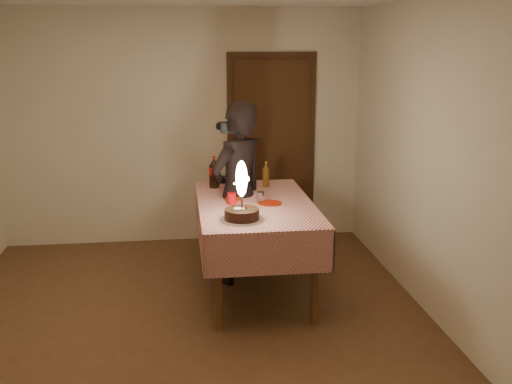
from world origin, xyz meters
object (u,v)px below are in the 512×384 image
Objects in this scene: cola_bottle at (214,172)px; photographer at (238,193)px; red_plate at (270,203)px; clear_cup at (261,197)px; red_cup at (232,198)px; dining_table at (255,214)px; amber_bottle_right at (266,175)px; birthday_cake at (242,206)px; amber_bottle_left at (231,173)px.

cola_bottle is 0.41m from photographer.
clear_cup reaches higher than red_plate.
red_plate is 0.13× the size of photographer.
photographer is (-0.18, 0.26, -0.03)m from clear_cup.
cola_bottle is (-0.11, 0.63, 0.10)m from red_cup.
dining_table is 0.64m from amber_bottle_right.
red_cup is at bearing 94.28° from birthday_cake.
dining_table is 6.75× the size of amber_bottle_left.
red_plate is 2.44× the size of clear_cup.
dining_table is at bearing -61.41° from cola_bottle.
birthday_cake is 2.21× the size of red_plate.
dining_table is at bearing 6.60° from red_cup.
amber_bottle_left reaches higher than red_cup.
cola_bottle is (-0.38, 0.58, 0.11)m from clear_cup.
amber_bottle_left is at bearing 159.48° from amber_bottle_right.
red_cup is at bearing -105.94° from photographer.
cola_bottle is at bearing 123.12° from clear_cup.
dining_table is at bearing -160.32° from clear_cup.
birthday_cake is 1.53× the size of cola_bottle.
red_cup is (-0.04, 0.49, -0.07)m from birthday_cake.
birthday_cake is 5.39× the size of clear_cup.
dining_table is 3.54× the size of birthday_cake.
dining_table is 1.00× the size of photographer.
birthday_cake is at bearing -85.72° from red_cup.
amber_bottle_left is (0.17, 0.09, -0.03)m from cola_bottle.
amber_bottle_left is (-0.16, 0.69, 0.23)m from dining_table.
amber_bottle_left is at bearing 110.39° from red_plate.
cola_bottle is 0.18× the size of photographer.
amber_bottle_left is at bearing 27.66° from cola_bottle.
photographer reaches higher than amber_bottle_left.
red_cup is 0.72m from amber_bottle_left.
dining_table is at bearing -77.36° from amber_bottle_left.
cola_bottle is at bearing 176.09° from amber_bottle_right.
photographer is (0.20, -0.33, -0.13)m from cola_bottle.
red_cup reaches higher than red_plate.
clear_cup is 0.71m from amber_bottle_left.
photographer reaches higher than dining_table.
amber_bottle_left is 0.15× the size of photographer.
photographer is (0.05, 0.79, -0.10)m from birthday_cake.
red_cup is 0.06× the size of photographer.
birthday_cake reaches higher than amber_bottle_right.
clear_cup is 0.35× the size of amber_bottle_right.
clear_cup is at bearing -54.83° from photographer.
birthday_cake is at bearing -82.29° from cola_bottle.
red_cup is at bearing -79.65° from cola_bottle.
birthday_cake reaches higher than amber_bottle_left.
red_plate is 0.80m from amber_bottle_left.
birthday_cake reaches higher than red_cup.
red_plate is at bearing -5.08° from red_cup.
cola_bottle is at bearing 97.71° from birthday_cake.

